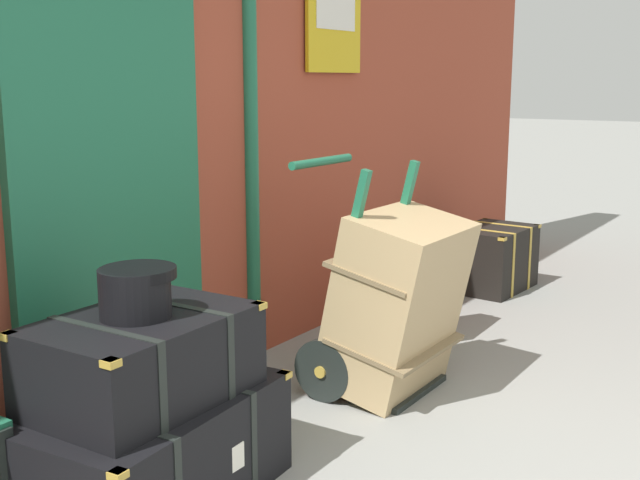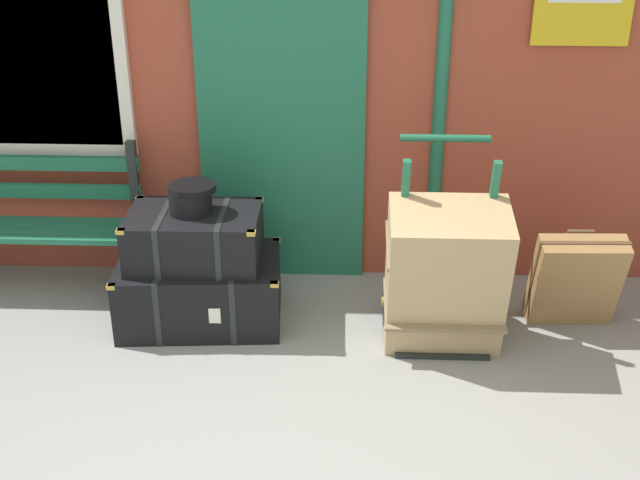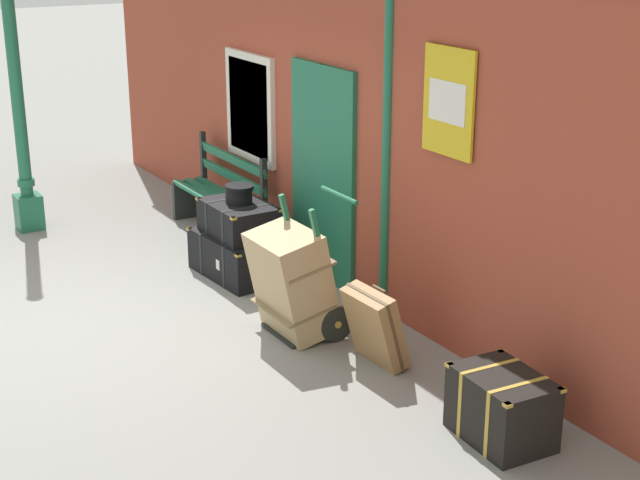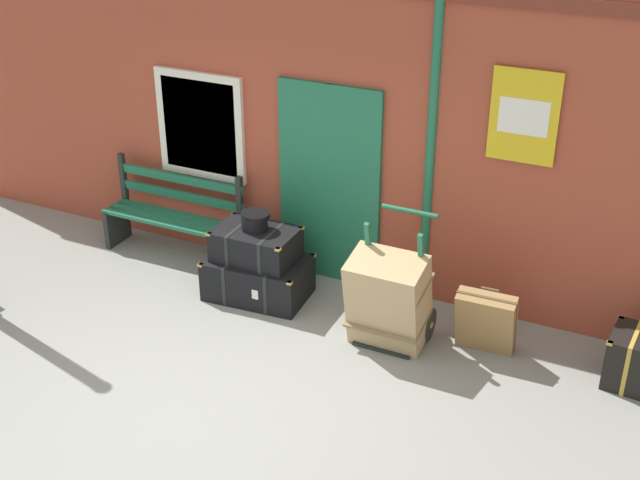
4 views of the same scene
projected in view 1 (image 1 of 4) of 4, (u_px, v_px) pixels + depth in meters
The scene contains 8 objects.
brick_facade at pixel (56, 77), 3.49m from camera, with size 10.40×0.35×3.20m.
steamer_trunk_base at pixel (151, 450), 3.03m from camera, with size 1.05×0.72×0.43m.
steamer_trunk_middle at pixel (143, 358), 2.95m from camera, with size 0.82×0.56×0.33m.
round_hatbox at pixel (136, 289), 2.90m from camera, with size 0.29×0.28×0.18m.
porters_trolley at pixel (366, 335), 4.21m from camera, with size 0.71×0.64×1.19m.
large_brown_trunk at pixel (397, 302), 4.07m from camera, with size 0.70×0.61×0.95m.
suitcase_cream at pixel (421, 289), 4.94m from camera, with size 0.55×0.36×0.65m.
corner_trunk at pixel (492, 258), 6.15m from camera, with size 0.72×0.53×0.49m.
Camera 1 is at (-2.35, -0.33, 1.59)m, focal length 44.98 mm.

